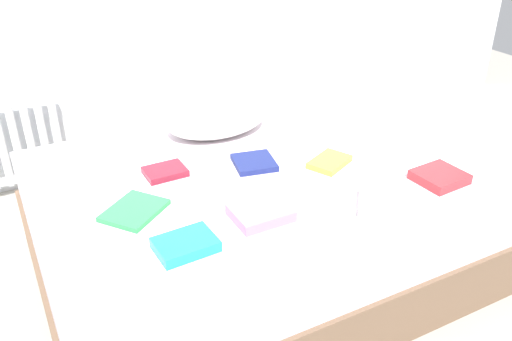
{
  "coord_description": "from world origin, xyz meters",
  "views": [
    {
      "loc": [
        -1.01,
        -1.86,
        1.66
      ],
      "look_at": [
        0.0,
        0.05,
        0.48
      ],
      "focal_mm": 37.77,
      "sensor_mm": 36.0,
      "label": 1
    }
  ],
  "objects_px": {
    "textbook_teal": "(186,245)",
    "textbook_white": "(382,204)",
    "textbook_lime": "(330,162)",
    "bed": "(261,218)",
    "textbook_navy": "(254,163)",
    "textbook_green": "(134,210)",
    "textbook_maroon": "(165,172)",
    "pillow": "(216,119)",
    "textbook_red": "(440,177)",
    "textbook_pink": "(261,213)"
  },
  "relations": [
    {
      "from": "textbook_lime",
      "to": "textbook_green",
      "type": "xyz_separation_m",
      "value": [
        -0.91,
        0.02,
        -0.0
      ]
    },
    {
      "from": "pillow",
      "to": "textbook_green",
      "type": "bearing_deg",
      "value": -137.71
    },
    {
      "from": "bed",
      "to": "textbook_lime",
      "type": "bearing_deg",
      "value": -16.15
    },
    {
      "from": "bed",
      "to": "textbook_red",
      "type": "xyz_separation_m",
      "value": [
        0.64,
        -0.44,
        0.27
      ]
    },
    {
      "from": "textbook_lime",
      "to": "textbook_maroon",
      "type": "distance_m",
      "value": 0.75
    },
    {
      "from": "textbook_red",
      "to": "textbook_maroon",
      "type": "distance_m",
      "value": 1.2
    },
    {
      "from": "textbook_lime",
      "to": "textbook_white",
      "type": "bearing_deg",
      "value": -119.94
    },
    {
      "from": "textbook_lime",
      "to": "textbook_maroon",
      "type": "bearing_deg",
      "value": 133.91
    },
    {
      "from": "textbook_red",
      "to": "textbook_teal",
      "type": "distance_m",
      "value": 1.15
    },
    {
      "from": "textbook_pink",
      "to": "textbook_white",
      "type": "height_order",
      "value": "same"
    },
    {
      "from": "textbook_white",
      "to": "textbook_maroon",
      "type": "bearing_deg",
      "value": 173.63
    },
    {
      "from": "textbook_lime",
      "to": "bed",
      "type": "bearing_deg",
      "value": 138.3
    },
    {
      "from": "pillow",
      "to": "bed",
      "type": "bearing_deg",
      "value": -89.13
    },
    {
      "from": "textbook_lime",
      "to": "textbook_maroon",
      "type": "xyz_separation_m",
      "value": [
        -0.7,
        0.26,
        0.0
      ]
    },
    {
      "from": "bed",
      "to": "textbook_maroon",
      "type": "height_order",
      "value": "textbook_maroon"
    },
    {
      "from": "textbook_pink",
      "to": "textbook_navy",
      "type": "distance_m",
      "value": 0.43
    },
    {
      "from": "pillow",
      "to": "textbook_navy",
      "type": "distance_m",
      "value": 0.41
    },
    {
      "from": "bed",
      "to": "textbook_green",
      "type": "distance_m",
      "value": 0.66
    },
    {
      "from": "textbook_white",
      "to": "textbook_navy",
      "type": "bearing_deg",
      "value": 154.98
    },
    {
      "from": "textbook_teal",
      "to": "textbook_lime",
      "type": "relative_size",
      "value": 1.07
    },
    {
      "from": "textbook_green",
      "to": "textbook_navy",
      "type": "distance_m",
      "value": 0.61
    },
    {
      "from": "textbook_lime",
      "to": "textbook_white",
      "type": "distance_m",
      "value": 0.41
    },
    {
      "from": "bed",
      "to": "textbook_white",
      "type": "relative_size",
      "value": 10.91
    },
    {
      "from": "textbook_white",
      "to": "textbook_lime",
      "type": "bearing_deg",
      "value": 124.4
    },
    {
      "from": "textbook_red",
      "to": "textbook_green",
      "type": "xyz_separation_m",
      "value": [
        -1.24,
        0.37,
        -0.01
      ]
    },
    {
      "from": "bed",
      "to": "textbook_white",
      "type": "xyz_separation_m",
      "value": [
        0.28,
        -0.5,
        0.27
      ]
    },
    {
      "from": "bed",
      "to": "textbook_lime",
      "type": "relative_size",
      "value": 10.11
    },
    {
      "from": "textbook_teal",
      "to": "textbook_maroon",
      "type": "xyz_separation_m",
      "value": [
        0.12,
        0.56,
        -0.01
      ]
    },
    {
      "from": "textbook_pink",
      "to": "textbook_lime",
      "type": "relative_size",
      "value": 1.11
    },
    {
      "from": "textbook_red",
      "to": "textbook_maroon",
      "type": "height_order",
      "value": "textbook_red"
    },
    {
      "from": "textbook_teal",
      "to": "textbook_navy",
      "type": "height_order",
      "value": "textbook_teal"
    },
    {
      "from": "textbook_navy",
      "to": "textbook_green",
      "type": "bearing_deg",
      "value": -155.65
    },
    {
      "from": "textbook_teal",
      "to": "textbook_white",
      "type": "bearing_deg",
      "value": -11.34
    },
    {
      "from": "pillow",
      "to": "textbook_green",
      "type": "xyz_separation_m",
      "value": [
        -0.59,
        -0.54,
        -0.07
      ]
    },
    {
      "from": "textbook_red",
      "to": "textbook_navy",
      "type": "distance_m",
      "value": 0.82
    },
    {
      "from": "pillow",
      "to": "textbook_lime",
      "type": "xyz_separation_m",
      "value": [
        0.31,
        -0.56,
        -0.06
      ]
    },
    {
      "from": "textbook_red",
      "to": "textbook_navy",
      "type": "relative_size",
      "value": 1.06
    },
    {
      "from": "bed",
      "to": "textbook_teal",
      "type": "relative_size",
      "value": 9.48
    },
    {
      "from": "textbook_white",
      "to": "textbook_navy",
      "type": "relative_size",
      "value": 0.97
    },
    {
      "from": "textbook_lime",
      "to": "textbook_maroon",
      "type": "height_order",
      "value": "textbook_maroon"
    },
    {
      "from": "textbook_navy",
      "to": "pillow",
      "type": "bearing_deg",
      "value": 102.32
    },
    {
      "from": "bed",
      "to": "textbook_maroon",
      "type": "distance_m",
      "value": 0.5
    },
    {
      "from": "bed",
      "to": "textbook_navy",
      "type": "bearing_deg",
      "value": 91.94
    },
    {
      "from": "textbook_red",
      "to": "textbook_teal",
      "type": "xyz_separation_m",
      "value": [
        -1.15,
        0.05,
        -0.0
      ]
    },
    {
      "from": "pillow",
      "to": "textbook_red",
      "type": "xyz_separation_m",
      "value": [
        0.65,
        -0.91,
        -0.06
      ]
    },
    {
      "from": "textbook_lime",
      "to": "textbook_white",
      "type": "relative_size",
      "value": 1.08
    },
    {
      "from": "textbook_teal",
      "to": "textbook_lime",
      "type": "height_order",
      "value": "textbook_teal"
    },
    {
      "from": "pillow",
      "to": "textbook_teal",
      "type": "distance_m",
      "value": 0.99
    },
    {
      "from": "bed",
      "to": "textbook_pink",
      "type": "relative_size",
      "value": 9.14
    },
    {
      "from": "textbook_teal",
      "to": "textbook_pink",
      "type": "bearing_deg",
      "value": 6.39
    }
  ]
}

